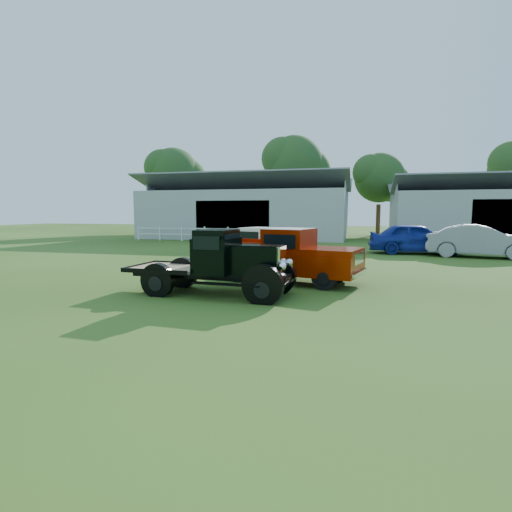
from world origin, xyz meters
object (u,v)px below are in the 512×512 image
(red_pickup, at_px, (287,255))
(misc_car_blue, at_px, (416,238))
(white_pickup, at_px, (257,247))
(misc_car_grey, at_px, (480,241))
(vintage_flatbed, at_px, (214,262))

(red_pickup, relative_size, misc_car_blue, 0.98)
(red_pickup, height_order, white_pickup, red_pickup)
(red_pickup, distance_m, white_pickup, 4.33)
(misc_car_grey, bearing_deg, red_pickup, 150.06)
(vintage_flatbed, relative_size, red_pickup, 0.94)
(vintage_flatbed, height_order, misc_car_grey, vintage_flatbed)
(vintage_flatbed, height_order, white_pickup, vintage_flatbed)
(misc_car_grey, bearing_deg, vintage_flatbed, 151.67)
(white_pickup, bearing_deg, misc_car_grey, 49.51)
(vintage_flatbed, distance_m, misc_car_grey, 15.90)
(misc_car_blue, height_order, misc_car_grey, misc_car_blue)
(vintage_flatbed, height_order, misc_car_blue, vintage_flatbed)
(red_pickup, relative_size, white_pickup, 1.12)
(red_pickup, xyz_separation_m, misc_car_grey, (8.44, 9.73, -0.07))
(red_pickup, distance_m, misc_car_grey, 12.88)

